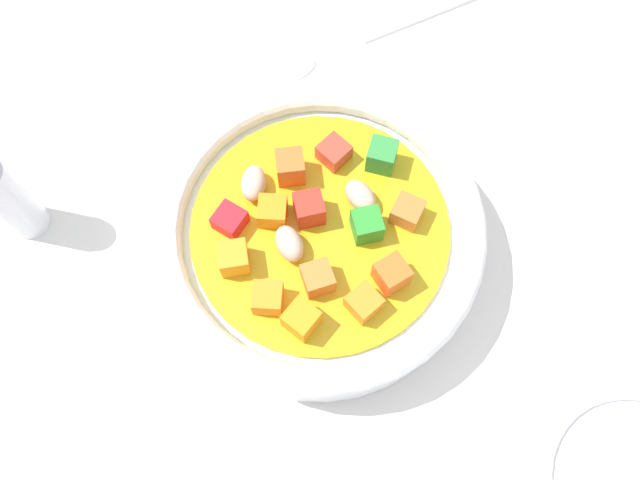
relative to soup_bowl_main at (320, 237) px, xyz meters
The scene contains 4 objects.
ground_plane 3.99cm from the soup_bowl_main, 161.16° to the right, with size 140.00×140.00×2.00cm, color silver.
soup_bowl_main is the anchor object (origin of this frame).
spoon 17.81cm from the soup_bowl_main, 134.68° to the right, with size 19.65×5.29×0.95cm.
pepper_shaker 20.47cm from the soup_bowl_main, 42.84° to the right, with size 2.62×2.62×9.25cm.
Camera 1 is at (9.41, 12.79, 42.80)cm, focal length 37.18 mm.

